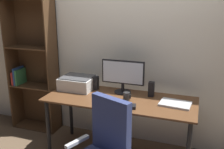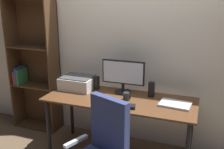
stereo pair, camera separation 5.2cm
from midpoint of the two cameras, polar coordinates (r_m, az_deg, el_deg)
back_wall at (r=3.22m, az=5.23°, el=7.14°), size 6.40×0.10×2.60m
desk at (r=2.92m, az=2.24°, el=-6.88°), size 1.70×0.68×0.74m
monitor at (r=3.00m, az=2.99°, el=0.02°), size 0.51×0.20×0.40m
keyboard at (r=2.72m, az=0.83°, el=-6.60°), size 0.29×0.11×0.02m
mouse at (r=2.64m, az=5.20°, el=-7.20°), size 0.07×0.11×0.03m
coffee_mug at (r=2.83m, az=3.77°, el=-4.91°), size 0.09×0.07×0.09m
laptop at (r=2.79m, az=14.47°, el=-6.46°), size 0.34×0.26×0.02m
speaker_left at (r=3.15m, az=-3.10°, el=-1.88°), size 0.06×0.07×0.17m
speaker_right at (r=2.96m, az=9.31°, el=-3.32°), size 0.06×0.07×0.17m
printer at (r=3.20m, az=-7.13°, el=-1.78°), size 0.40×0.34×0.16m
bookshelf at (r=3.76m, az=-16.56°, el=1.65°), size 0.68×0.28×1.83m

